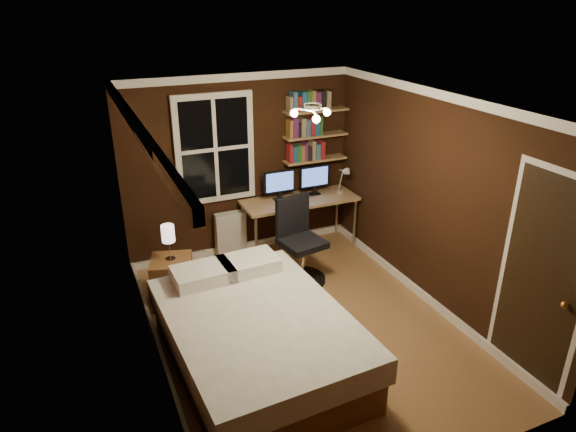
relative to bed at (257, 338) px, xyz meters
name	(u,v)px	position (x,y,z in m)	size (l,w,h in m)	color
floor	(304,327)	(0.70, 0.38, -0.32)	(4.20, 4.20, 0.00)	brown
wall_back	(240,167)	(0.70, 2.48, 0.93)	(3.20, 0.04, 2.50)	black
wall_left	(147,254)	(-0.90, 0.38, 0.93)	(0.04, 4.20, 2.50)	black
wall_right	(433,202)	(2.30, 0.38, 0.93)	(0.04, 4.20, 2.50)	black
ceiling	(308,102)	(0.70, 0.38, 2.18)	(3.20, 4.20, 0.02)	white
window	(215,149)	(0.35, 2.45, 1.23)	(1.06, 0.06, 1.46)	white
door	(540,284)	(2.29, -1.17, 0.70)	(0.03, 0.82, 2.05)	black
door_knob	(564,305)	(2.25, -1.47, 0.68)	(0.06, 0.06, 0.06)	#C88D40
ceiling_fixture	(312,115)	(0.70, 0.28, 2.08)	(0.44, 0.44, 0.18)	beige
bookshelf_lower	(315,160)	(1.78, 2.36, 0.93)	(0.92, 0.22, 0.03)	#A88051
books_row_lower	(315,151)	(1.78, 2.36, 1.06)	(0.54, 0.16, 0.23)	maroon
bookshelf_middle	(316,135)	(1.78, 2.36, 1.28)	(0.92, 0.22, 0.03)	#A88051
books_row_middle	(316,126)	(1.78, 2.36, 1.41)	(0.48, 0.16, 0.23)	#1C527F
bookshelf_upper	(316,110)	(1.78, 2.36, 1.63)	(0.92, 0.22, 0.03)	#A88051
books_row_upper	(316,101)	(1.78, 2.36, 1.76)	(0.54, 0.16, 0.23)	#285F2F
bed	(257,338)	(0.00, 0.00, 0.00)	(1.72, 2.31, 0.76)	brown
nightstand	(173,281)	(-0.52, 1.46, -0.03)	(0.47, 0.47, 0.58)	brown
bedside_lamp	(169,243)	(-0.52, 1.46, 0.47)	(0.15, 0.15, 0.43)	white
radiator	(231,234)	(0.49, 2.37, 0.00)	(0.43, 0.15, 0.64)	silver
desk	(300,203)	(1.45, 2.16, 0.39)	(1.63, 0.61, 0.78)	#A88051
monitor_left	(279,185)	(1.18, 2.24, 0.66)	(0.45, 0.12, 0.43)	black
monitor_right	(314,180)	(1.72, 2.24, 0.66)	(0.45, 0.12, 0.43)	black
desk_lamp	(344,180)	(2.10, 2.08, 0.67)	(0.14, 0.32, 0.44)	silver
office_chair	(299,249)	(1.08, 1.36, 0.11)	(0.61, 0.61, 1.11)	black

